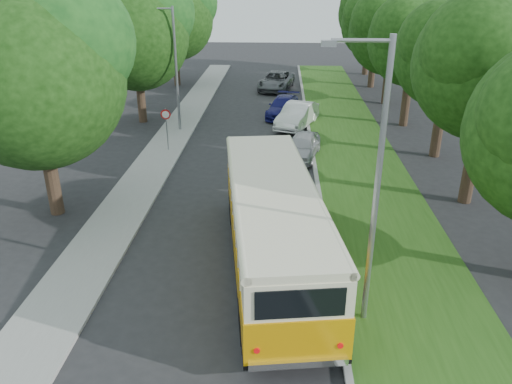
{
  "coord_description": "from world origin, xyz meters",
  "views": [
    {
      "loc": [
        1.78,
        -14.4,
        9.28
      ],
      "look_at": [
        0.9,
        3.19,
        1.5
      ],
      "focal_mm": 35.0,
      "sensor_mm": 36.0,
      "label": 1
    }
  ],
  "objects_px": {
    "vintage_bus": "(273,227)",
    "car_white": "(297,115)",
    "lamppost_far": "(174,65)",
    "car_silver": "(302,146)",
    "car_blue": "(283,107)",
    "lamppost_near": "(374,182)",
    "car_grey": "(276,81)"
  },
  "relations": [
    {
      "from": "vintage_bus",
      "to": "car_white",
      "type": "distance_m",
      "value": 17.2
    },
    {
      "from": "lamppost_far",
      "to": "car_silver",
      "type": "relative_size",
      "value": 1.93
    },
    {
      "from": "car_silver",
      "to": "car_blue",
      "type": "height_order",
      "value": "car_blue"
    },
    {
      "from": "lamppost_far",
      "to": "car_white",
      "type": "relative_size",
      "value": 1.6
    },
    {
      "from": "lamppost_near",
      "to": "car_white",
      "type": "distance_m",
      "value": 20.17
    },
    {
      "from": "car_white",
      "to": "lamppost_near",
      "type": "bearing_deg",
      "value": -66.2
    },
    {
      "from": "vintage_bus",
      "to": "car_blue",
      "type": "bearing_deg",
      "value": 81.19
    },
    {
      "from": "car_silver",
      "to": "car_blue",
      "type": "relative_size",
      "value": 0.84
    },
    {
      "from": "car_silver",
      "to": "car_white",
      "type": "height_order",
      "value": "car_white"
    },
    {
      "from": "lamppost_near",
      "to": "car_grey",
      "type": "bearing_deg",
      "value": 95.24
    },
    {
      "from": "vintage_bus",
      "to": "car_grey",
      "type": "relative_size",
      "value": 1.98
    },
    {
      "from": "vintage_bus",
      "to": "car_grey",
      "type": "distance_m",
      "value": 28.38
    },
    {
      "from": "lamppost_near",
      "to": "car_grey",
      "type": "xyz_separation_m",
      "value": [
        -2.85,
        31.03,
        -3.62
      ]
    },
    {
      "from": "lamppost_near",
      "to": "vintage_bus",
      "type": "distance_m",
      "value": 4.65
    },
    {
      "from": "car_silver",
      "to": "car_grey",
      "type": "bearing_deg",
      "value": 108.74
    },
    {
      "from": "car_white",
      "to": "car_blue",
      "type": "relative_size",
      "value": 1.01
    },
    {
      "from": "lamppost_far",
      "to": "car_grey",
      "type": "bearing_deg",
      "value": 64.2
    },
    {
      "from": "lamppost_near",
      "to": "car_silver",
      "type": "bearing_deg",
      "value": 94.99
    },
    {
      "from": "car_grey",
      "to": "lamppost_near",
      "type": "bearing_deg",
      "value": -74.19
    },
    {
      "from": "car_white",
      "to": "car_blue",
      "type": "distance_m",
      "value": 2.74
    },
    {
      "from": "car_white",
      "to": "car_grey",
      "type": "height_order",
      "value": "car_white"
    },
    {
      "from": "lamppost_far",
      "to": "car_silver",
      "type": "distance_m",
      "value": 9.64
    },
    {
      "from": "lamppost_near",
      "to": "car_grey",
      "type": "distance_m",
      "value": 31.37
    },
    {
      "from": "vintage_bus",
      "to": "lamppost_near",
      "type": "bearing_deg",
      "value": -53.52
    },
    {
      "from": "car_blue",
      "to": "car_white",
      "type": "bearing_deg",
      "value": -60.58
    },
    {
      "from": "car_silver",
      "to": "car_white",
      "type": "xyz_separation_m",
      "value": [
        -0.13,
        5.97,
        0.11
      ]
    },
    {
      "from": "lamppost_far",
      "to": "vintage_bus",
      "type": "relative_size",
      "value": 0.71
    },
    {
      "from": "lamppost_near",
      "to": "car_silver",
      "type": "distance_m",
      "value": 14.37
    },
    {
      "from": "car_white",
      "to": "vintage_bus",
      "type": "bearing_deg",
      "value": -74.25
    },
    {
      "from": "lamppost_near",
      "to": "car_silver",
      "type": "relative_size",
      "value": 2.06
    },
    {
      "from": "car_blue",
      "to": "vintage_bus",
      "type": "bearing_deg",
      "value": -80.7
    },
    {
      "from": "car_blue",
      "to": "car_silver",
      "type": "bearing_deg",
      "value": -72.81
    }
  ]
}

